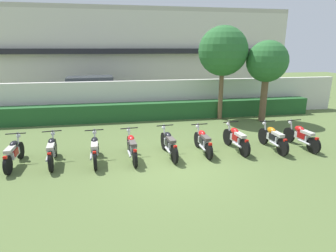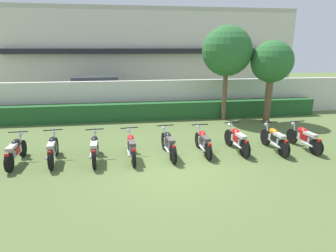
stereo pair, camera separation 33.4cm
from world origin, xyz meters
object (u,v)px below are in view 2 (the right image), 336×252
(parked_car, at_px, (99,92))
(tree_far_side, at_px, (272,63))
(motorcycle_in_row_0, at_px, (15,151))
(motorcycle_in_row_4, at_px, (168,143))
(tree_near_inspector, at_px, (227,51))
(motorcycle_in_row_2, at_px, (95,148))
(motorcycle_in_row_8, at_px, (304,138))
(motorcycle_in_row_5, at_px, (203,141))
(motorcycle_in_row_7, at_px, (275,139))
(motorcycle_in_row_3, at_px, (131,146))
(motorcycle_in_row_6, at_px, (237,139))
(motorcycle_in_row_1, at_px, (53,149))

(parked_car, relative_size, tree_far_side, 1.18)
(motorcycle_in_row_0, bearing_deg, motorcycle_in_row_4, -92.35)
(tree_near_inspector, relative_size, motorcycle_in_row_2, 2.50)
(motorcycle_in_row_4, height_order, motorcycle_in_row_8, motorcycle_in_row_4)
(tree_near_inspector, relative_size, motorcycle_in_row_5, 2.60)
(parked_car, relative_size, motorcycle_in_row_7, 2.50)
(parked_car, distance_m, motorcycle_in_row_3, 9.00)
(tree_far_side, relative_size, motorcycle_in_row_8, 2.14)
(tree_near_inspector, distance_m, motorcycle_in_row_6, 5.43)
(motorcycle_in_row_5, bearing_deg, motorcycle_in_row_6, -91.73)
(tree_near_inspector, distance_m, tree_far_side, 2.18)
(parked_car, xyz_separation_m, motorcycle_in_row_4, (3.10, -8.74, -0.48))
(motorcycle_in_row_2, bearing_deg, tree_near_inspector, -55.62)
(parked_car, bearing_deg, motorcycle_in_row_4, -74.57)
(motorcycle_in_row_4, relative_size, motorcycle_in_row_7, 1.04)
(motorcycle_in_row_5, bearing_deg, motorcycle_in_row_3, 91.09)
(tree_near_inspector, height_order, motorcycle_in_row_0, tree_near_inspector)
(motorcycle_in_row_1, relative_size, motorcycle_in_row_4, 0.96)
(tree_far_side, relative_size, motorcycle_in_row_2, 2.13)
(motorcycle_in_row_4, height_order, motorcycle_in_row_6, motorcycle_in_row_4)
(motorcycle_in_row_1, relative_size, motorcycle_in_row_2, 1.00)
(motorcycle_in_row_1, height_order, motorcycle_in_row_5, motorcycle_in_row_1)
(parked_car, height_order, motorcycle_in_row_5, parked_car)
(parked_car, height_order, motorcycle_in_row_6, parked_car)
(motorcycle_in_row_2, relative_size, motorcycle_in_row_4, 0.96)
(motorcycle_in_row_0, height_order, motorcycle_in_row_5, motorcycle_in_row_0)
(motorcycle_in_row_7, bearing_deg, motorcycle_in_row_0, 87.84)
(motorcycle_in_row_6, bearing_deg, motorcycle_in_row_3, 87.09)
(motorcycle_in_row_6, bearing_deg, motorcycle_in_row_8, -98.14)
(motorcycle_in_row_3, height_order, motorcycle_in_row_8, same)
(parked_car, distance_m, motorcycle_in_row_0, 8.89)
(tree_far_side, distance_m, motorcycle_in_row_0, 11.34)
(motorcycle_in_row_3, distance_m, motorcycle_in_row_8, 6.20)
(tree_near_inspector, relative_size, motorcycle_in_row_3, 2.43)
(motorcycle_in_row_6, bearing_deg, tree_near_inspector, -18.57)
(parked_car, relative_size, tree_near_inspector, 1.00)
(tree_far_side, bearing_deg, motorcycle_in_row_6, -129.32)
(motorcycle_in_row_1, bearing_deg, motorcycle_in_row_3, -98.45)
(motorcycle_in_row_0, bearing_deg, motorcycle_in_row_1, -92.66)
(parked_car, relative_size, motorcycle_in_row_1, 2.50)
(motorcycle_in_row_1, bearing_deg, tree_near_inspector, -64.85)
(parked_car, xyz_separation_m, motorcycle_in_row_1, (-0.64, -8.71, -0.48))
(motorcycle_in_row_7, bearing_deg, parked_car, 36.68)
(motorcycle_in_row_1, bearing_deg, tree_far_side, -74.25)
(motorcycle_in_row_3, height_order, motorcycle_in_row_7, motorcycle_in_row_7)
(motorcycle_in_row_0, height_order, motorcycle_in_row_1, motorcycle_in_row_1)
(motorcycle_in_row_0, bearing_deg, motorcycle_in_row_8, -92.47)
(motorcycle_in_row_5, height_order, motorcycle_in_row_8, motorcycle_in_row_8)
(motorcycle_in_row_7, distance_m, motorcycle_in_row_8, 1.15)
(motorcycle_in_row_8, bearing_deg, motorcycle_in_row_2, 84.61)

